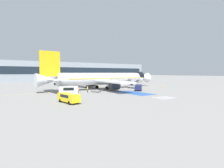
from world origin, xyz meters
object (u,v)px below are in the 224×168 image
ground_crew_0 (88,89)px  terminal_building (72,72)px  fuel_tanker (60,81)px  traffic_cone_1 (144,88)px  service_van_1 (69,90)px  service_van_2 (69,97)px  ground_crew_3 (100,87)px  baggage_cart (96,91)px  ground_crew_2 (78,90)px  airliner (104,79)px  boarding_stairs_forward (134,86)px  service_van_0 (138,87)px  ground_crew_1 (113,86)px  traffic_cone_0 (161,87)px

ground_crew_0 → terminal_building: (24.04, 75.02, 5.33)m
fuel_tanker → traffic_cone_1: (19.80, -31.97, -1.58)m
terminal_building → service_van_1: bearing=-111.4°
service_van_2 → ground_crew_3: ground_crew_3 is taller
service_van_1 → baggage_cart: service_van_1 is taller
ground_crew_2 → ground_crew_3: size_ratio=0.90×
ground_crew_0 → ground_crew_2: ground_crew_0 is taller
fuel_tanker → ground_crew_2: 32.08m
airliner → fuel_tanker: 26.15m
boarding_stairs_forward → traffic_cone_1: boarding_stairs_forward is taller
baggage_cart → ground_crew_2: size_ratio=1.81×
ground_crew_2 → service_van_1: bearing=-155.2°
ground_crew_0 → traffic_cone_1: (21.78, -0.04, -0.79)m
service_van_0 → ground_crew_2: 18.55m
boarding_stairs_forward → service_van_1: (-26.40, -6.51, 0.34)m
fuel_tanker → ground_crew_2: size_ratio=5.82×
baggage_cart → service_van_1: bearing=-2.9°
service_van_1 → terminal_building: 84.49m
service_van_0 → fuel_tanker: bearing=-24.1°
baggage_cart → terminal_building: bearing=-127.9°
service_van_1 → service_van_2: 10.52m
ground_crew_1 → ground_crew_3: size_ratio=0.97×
ground_crew_3 → traffic_cone_1: 16.50m
ground_crew_0 → ground_crew_2: (-2.67, 0.20, -0.08)m
service_van_1 → ground_crew_0: service_van_1 is taller
fuel_tanker → traffic_cone_0: (25.52, -34.29, -1.50)m
service_van_0 → service_van_2: (-25.70, -9.45, -0.05)m
airliner → service_van_2: bearing=-47.6°
boarding_stairs_forward → fuel_tanker: boarding_stairs_forward is taller
boarding_stairs_forward → service_van_1: 27.19m
service_van_2 → ground_crew_2: size_ratio=3.45×
airliner → fuel_tanker: (-7.59, 24.97, -1.66)m
traffic_cone_0 → ground_crew_2: bearing=175.1°
service_van_2 → terminal_building: bearing=59.5°
service_van_2 → ground_crew_3: bearing=36.3°
boarding_stairs_forward → traffic_cone_0: boarding_stairs_forward is taller
service_van_1 → baggage_cart: bearing=131.2°
airliner → ground_crew_1: size_ratio=24.83×
airliner → traffic_cone_1: bearing=56.8°
airliner → service_van_0: (5.84, -10.91, -2.36)m
terminal_building → boarding_stairs_forward: bearing=-93.4°
airliner → boarding_stairs_forward: (10.14, -3.96, -2.49)m
ground_crew_2 → traffic_cone_0: ground_crew_2 is taller
fuel_tanker → ground_crew_3: (3.54, -29.24, -0.76)m
baggage_cart → ground_crew_0: 2.64m
traffic_cone_1 → terminal_building: 75.34m
fuel_tanker → ground_crew_2: (-4.65, -31.73, -0.88)m
airliner → service_van_1: 19.46m
boarding_stairs_forward → ground_crew_2: boarding_stairs_forward is taller
airliner → service_van_0: bearing=24.8°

